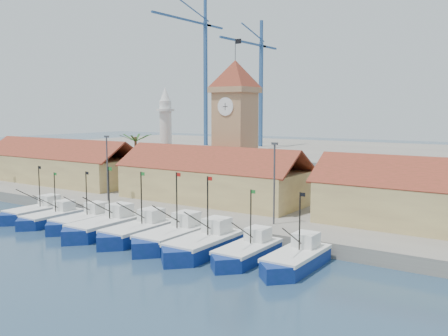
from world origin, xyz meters
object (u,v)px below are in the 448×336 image
Objects in this scene: clock_tower at (235,124)px; boat_0 at (35,213)px; minaret at (166,136)px; boat_4 at (136,233)px.

boat_0 is at bearing -124.96° from clock_tower.
minaret is at bearing 172.39° from clock_tower.
boat_4 is (18.26, -0.45, 0.06)m from boat_0.
clock_tower reaches higher than boat_0.
boat_0 is 0.42× the size of clock_tower.
boat_4 is 26.01m from clock_tower.
minaret is at bearing 124.15° from boat_4.
clock_tower is at bearing -7.61° from minaret.
clock_tower is 15.30m from minaret.
clock_tower is at bearing 55.04° from boat_0.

